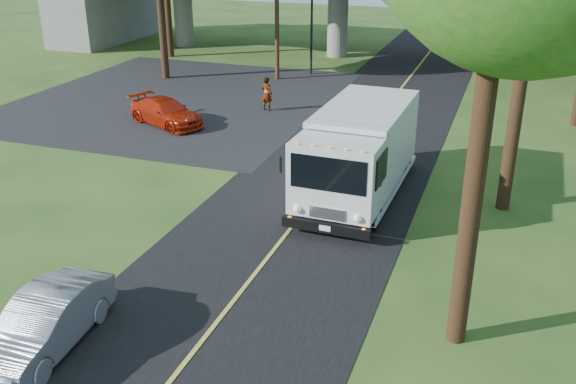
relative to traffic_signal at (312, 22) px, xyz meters
The scene contains 10 objects.
ground 26.87m from the traffic_signal, 77.01° to the right, with size 120.00×120.00×0.00m, color #264819.
road 17.38m from the traffic_signal, 69.44° to the right, with size 7.00×90.00×0.02m, color black.
parking_lot 9.96m from the traffic_signal, 122.01° to the right, with size 16.00×18.00×0.01m, color black.
lane_line 17.38m from the traffic_signal, 69.44° to the right, with size 0.12×90.00×0.01m, color gold.
traffic_signal is the anchor object (origin of this frame).
utility_pole 2.86m from the traffic_signal, 126.87° to the right, with size 1.60×0.26×9.00m.
step_van 19.17m from the traffic_signal, 67.43° to the right, with size 2.91×7.48×3.11m.
red_sedan 13.09m from the traffic_signal, 104.48° to the right, with size 1.71×4.20×1.22m, color #A71F0A.
silver_sedan 28.69m from the traffic_signal, 84.38° to the right, with size 1.39×3.98×1.31m, color gray.
pedestrian 8.94m from the traffic_signal, 87.31° to the right, with size 0.63×0.41×1.73m, color gray.
Camera 1 is at (5.97, -11.96, 9.02)m, focal length 40.00 mm.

